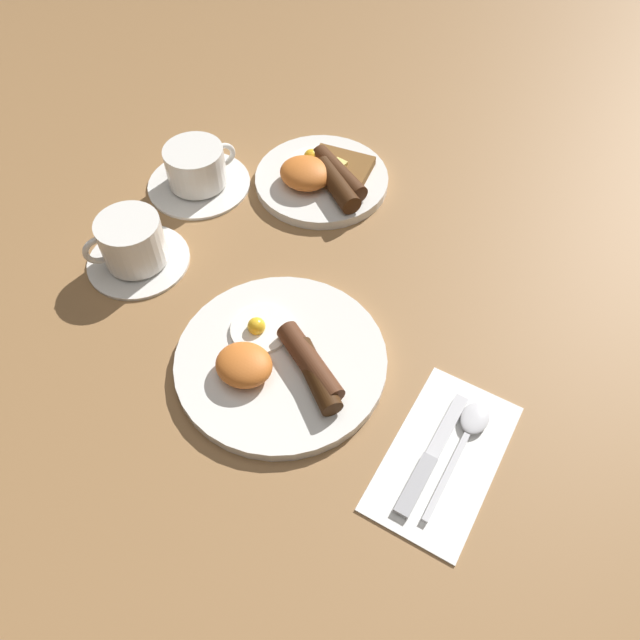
{
  "coord_description": "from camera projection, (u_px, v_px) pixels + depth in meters",
  "views": [
    {
      "loc": [
        0.22,
        -0.36,
        0.64
      ],
      "look_at": [
        0.02,
        0.06,
        0.03
      ],
      "focal_mm": 35.0,
      "sensor_mm": 36.0,
      "label": 1
    }
  ],
  "objects": [
    {
      "name": "knife",
      "position": [
        430.0,
        457.0,
        0.68
      ],
      "size": [
        0.03,
        0.17,
        0.01
      ],
      "rotation": [
        0.0,
        0.0,
        1.48
      ],
      "color": "silver",
      "rests_on": "napkin"
    },
    {
      "name": "napkin",
      "position": [
        444.0,
        456.0,
        0.69
      ],
      "size": [
        0.13,
        0.21,
        0.01
      ],
      "primitive_type": "cube",
      "rotation": [
        0.0,
        0.0,
        -0.08
      ],
      "color": "white",
      "rests_on": "ground_plane"
    },
    {
      "name": "teacup_far",
      "position": [
        197.0,
        170.0,
        0.94
      ],
      "size": [
        0.16,
        0.16,
        0.07
      ],
      "color": "silver",
      "rests_on": "ground_plane"
    },
    {
      "name": "spoon",
      "position": [
        469.0,
        430.0,
        0.7
      ],
      "size": [
        0.03,
        0.16,
        0.01
      ],
      "rotation": [
        0.0,
        0.0,
        1.48
      ],
      "color": "silver",
      "rests_on": "napkin"
    },
    {
      "name": "teacup_near",
      "position": [
        133.0,
        245.0,
        0.84
      ],
      "size": [
        0.14,
        0.14,
        0.07
      ],
      "color": "silver",
      "rests_on": "ground_plane"
    },
    {
      "name": "breakfast_plate_near",
      "position": [
        280.0,
        361.0,
        0.75
      ],
      "size": [
        0.26,
        0.26,
        0.05
      ],
      "color": "silver",
      "rests_on": "ground_plane"
    },
    {
      "name": "ground_plane",
      "position": [
        281.0,
        364.0,
        0.76
      ],
      "size": [
        3.0,
        3.0,
        0.0
      ],
      "primitive_type": "plane",
      "color": "olive"
    },
    {
      "name": "breakfast_plate_far",
      "position": [
        323.0,
        177.0,
        0.95
      ],
      "size": [
        0.2,
        0.2,
        0.05
      ],
      "color": "silver",
      "rests_on": "ground_plane"
    }
  ]
}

